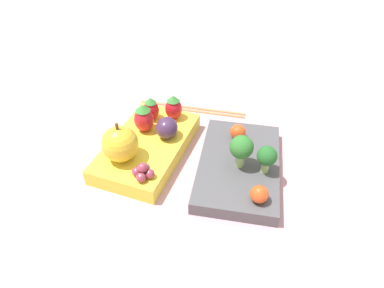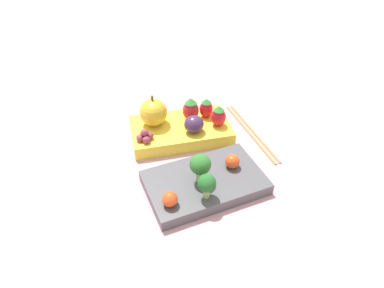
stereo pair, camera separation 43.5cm
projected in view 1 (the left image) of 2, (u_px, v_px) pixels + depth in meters
The scene contains 14 objects.
ground_plane at pixel (190, 164), 0.56m from camera, with size 4.00×4.00×0.00m, color #C6939E.
bento_box_savoury at pixel (239, 165), 0.54m from camera, with size 0.20×0.13×0.02m.
bento_box_fruit at pixel (148, 147), 0.57m from camera, with size 0.21×0.14×0.03m.
broccoli_floret_0 at pixel (267, 157), 0.49m from camera, with size 0.03×0.03×0.05m.
broccoli_floret_1 at pixel (241, 148), 0.50m from camera, with size 0.04×0.04×0.05m.
cherry_tomato_0 at pixel (238, 132), 0.57m from camera, with size 0.03×0.03×0.03m.
cherry_tomato_1 at pixel (259, 194), 0.46m from camera, with size 0.03×0.03×0.03m.
apple at pixel (120, 144), 0.51m from camera, with size 0.06×0.06×0.07m.
strawberry_0 at pixel (144, 118), 0.57m from camera, with size 0.03×0.03×0.05m.
strawberry_1 at pixel (151, 109), 0.59m from camera, with size 0.03×0.03×0.04m.
strawberry_2 at pixel (173, 107), 0.59m from camera, with size 0.03×0.03×0.05m.
plum at pixel (167, 128), 0.56m from camera, with size 0.04×0.04×0.04m.
grape_cluster at pixel (143, 172), 0.49m from camera, with size 0.03×0.03×0.02m.
chopsticks_pair at pixel (192, 108), 0.67m from camera, with size 0.02×0.21×0.01m.
Camera 1 is at (0.40, 0.09, 0.38)m, focal length 32.00 mm.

